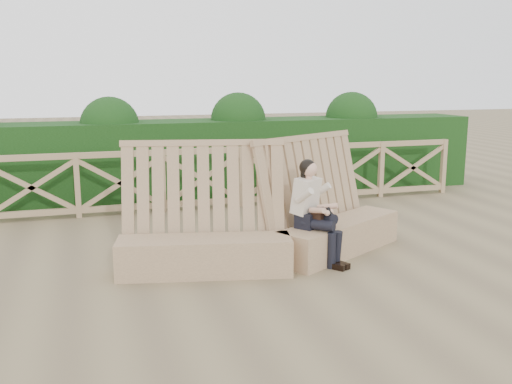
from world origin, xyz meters
name	(u,v)px	position (x,y,z in m)	size (l,w,h in m)	color
ground	(263,270)	(0.00, 0.00, 0.00)	(60.00, 60.00, 0.00)	brown
bench	(273,231)	(0.24, 0.31, 0.40)	(4.01, 1.69, 1.58)	#85654C
woman	(314,207)	(0.71, 0.12, 0.71)	(0.63, 0.80, 1.32)	black
guardrail	(203,179)	(0.00, 3.50, 0.55)	(10.10, 0.09, 1.10)	#8F7A53
hedge	(190,159)	(0.00, 4.70, 0.75)	(12.00, 1.20, 1.50)	black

